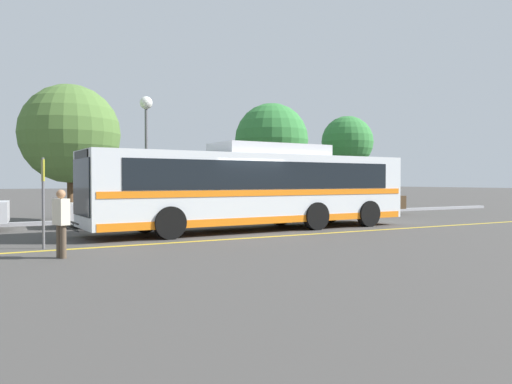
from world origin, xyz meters
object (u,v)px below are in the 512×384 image
object	(u,v)px
transit_bus	(256,187)
parked_car_2	(247,204)
parked_car_3	(358,200)
pedestrian_0	(61,220)
tree_1	(70,134)
tree_3	(347,142)
tree_2	(272,140)
parked_car_1	(118,208)
street_lamp	(146,123)
bus_stop_sign	(43,191)

from	to	relation	value
transit_bus	parked_car_2	distance (m)	4.87
parked_car_3	pedestrian_0	distance (m)	17.64
parked_car_3	tree_1	world-z (taller)	tree_1
tree_3	tree_2	bearing A→B (deg)	-165.66
parked_car_1	street_lamp	distance (m)	5.19
bus_stop_sign	pedestrian_0	bearing A→B (deg)	-176.63
tree_2	parked_car_2	bearing A→B (deg)	-134.36
pedestrian_0	tree_1	bearing A→B (deg)	-29.31
parked_car_2	street_lamp	size ratio (longest dim) A/B	0.74
tree_1	tree_2	size ratio (longest dim) A/B	0.99
transit_bus	tree_2	distance (m)	9.73
parked_car_1	pedestrian_0	xyz separation A→B (m)	(-3.09, -7.61, 0.18)
parked_car_1	transit_bus	bearing A→B (deg)	-133.47
parked_car_3	transit_bus	bearing A→B (deg)	-58.55
parked_car_2	parked_car_3	world-z (taller)	parked_car_2
transit_bus	parked_car_1	bearing A→B (deg)	42.95
parked_car_2	tree_3	bearing A→B (deg)	-63.25
transit_bus	street_lamp	distance (m)	7.78
street_lamp	tree_2	world-z (taller)	tree_2
parked_car_2	parked_car_1	bearing A→B (deg)	93.88
parked_car_2	street_lamp	bearing A→B (deg)	56.63
parked_car_3	pedestrian_0	bearing A→B (deg)	-58.75
parked_car_2	bus_stop_sign	world-z (taller)	bus_stop_sign
parked_car_3	tree_1	distance (m)	14.45
transit_bus	tree_1	xyz separation A→B (m)	(-5.29, 7.28, 2.26)
parked_car_2	tree_1	bearing A→B (deg)	67.85
tree_1	tree_2	bearing A→B (deg)	2.93
tree_1	pedestrian_0	bearing A→B (deg)	-99.40
pedestrian_0	street_lamp	bearing A→B (deg)	-45.64
parked_car_2	pedestrian_0	xyz separation A→B (m)	(-9.01, -8.05, 0.15)
parked_car_1	tree_1	world-z (taller)	tree_1
parked_car_2	pedestrian_0	distance (m)	12.09
pedestrian_0	bus_stop_sign	xyz separation A→B (m)	(-0.19, 1.88, 0.61)
bus_stop_sign	tree_2	size ratio (longest dim) A/B	0.39
street_lamp	pedestrian_0	bearing A→B (deg)	-115.73
pedestrian_0	street_lamp	xyz separation A→B (m)	(5.10, 10.59, 3.56)
pedestrian_0	tree_2	size ratio (longest dim) A/B	0.26
tree_1	tree_2	xyz separation A→B (m)	(10.55, 0.54, 0.18)
parked_car_3	bus_stop_sign	distance (m)	17.05
transit_bus	parked_car_2	world-z (taller)	transit_bus
pedestrian_0	parked_car_3	bearing A→B (deg)	-82.48
pedestrian_0	tree_3	size ratio (longest dim) A/B	0.26
parked_car_3	tree_1	xyz separation A→B (m)	(-13.84, 2.81, 3.07)
parked_car_1	street_lamp	world-z (taller)	street_lamp
bus_stop_sign	tree_2	distance (m)	15.99
pedestrian_0	bus_stop_sign	world-z (taller)	bus_stop_sign
tree_3	transit_bus	bearing A→B (deg)	-141.35
tree_2	street_lamp	bearing A→B (deg)	-173.08
parked_car_1	parked_car_3	distance (m)	12.57
parked_car_1	parked_car_2	distance (m)	5.93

